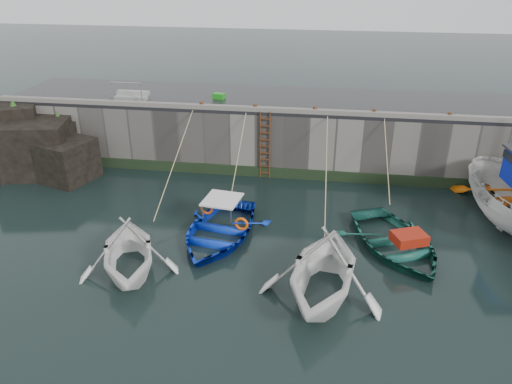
# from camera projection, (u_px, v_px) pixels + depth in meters

# --- Properties ---
(ground) EXTENTS (120.00, 120.00, 0.00)m
(ground) POSITION_uv_depth(u_px,v_px,m) (287.00, 318.00, 14.63)
(ground) COLOR black
(ground) RESTS_ON ground
(quay_back) EXTENTS (30.00, 5.00, 3.00)m
(quay_back) POSITION_uv_depth(u_px,v_px,m) (311.00, 132.00, 25.11)
(quay_back) COLOR slate
(quay_back) RESTS_ON ground
(road_back) EXTENTS (30.00, 5.00, 0.16)m
(road_back) POSITION_uv_depth(u_px,v_px,m) (312.00, 101.00, 24.42)
(road_back) COLOR black
(road_back) RESTS_ON quay_back
(kerb_back) EXTENTS (30.00, 0.30, 0.20)m
(kerb_back) POSITION_uv_depth(u_px,v_px,m) (310.00, 111.00, 22.25)
(kerb_back) COLOR slate
(kerb_back) RESTS_ON road_back
(algae_back) EXTENTS (30.00, 0.08, 0.50)m
(algae_back) POSITION_uv_depth(u_px,v_px,m) (307.00, 175.00, 23.39)
(algae_back) COLOR black
(algae_back) RESTS_ON ground
(rock_outcrop) EXTENTS (5.85, 4.24, 3.41)m
(rock_outcrop) POSITION_uv_depth(u_px,v_px,m) (37.00, 146.00, 23.93)
(rock_outcrop) COLOR black
(rock_outcrop) RESTS_ON ground
(ladder) EXTENTS (0.51, 0.08, 3.20)m
(ladder) POSITION_uv_depth(u_px,v_px,m) (265.00, 146.00, 23.03)
(ladder) COLOR #3F1E0F
(ladder) RESTS_ON ground
(boat_near_white) EXTENTS (4.86, 5.18, 2.19)m
(boat_near_white) POSITION_uv_depth(u_px,v_px,m) (130.00, 270.00, 16.81)
(boat_near_white) COLOR white
(boat_near_white) RESTS_ON ground
(boat_near_white_rope) EXTENTS (0.04, 6.42, 3.10)m
(boat_near_white_rope) POSITION_uv_depth(u_px,v_px,m) (177.00, 199.00, 21.65)
(boat_near_white_rope) COLOR tan
(boat_near_white_rope) RESTS_ON ground
(boat_near_blue) EXTENTS (4.15, 5.36, 1.02)m
(boat_near_blue) POSITION_uv_depth(u_px,v_px,m) (219.00, 236.00, 18.83)
(boat_near_blue) COLOR #0C30C1
(boat_near_blue) RESTS_ON ground
(boat_near_blue_rope) EXTENTS (0.04, 4.15, 3.10)m
(boat_near_blue_rope) POSITION_uv_depth(u_px,v_px,m) (238.00, 190.00, 22.50)
(boat_near_blue_rope) COLOR tan
(boat_near_blue_rope) RESTS_ON ground
(boat_near_blacktrim) EXTENTS (4.82, 5.37, 2.52)m
(boat_near_blacktrim) POSITION_uv_depth(u_px,v_px,m) (322.00, 295.00, 15.61)
(boat_near_blacktrim) COLOR white
(boat_near_blacktrim) RESTS_ON ground
(boat_near_blacktrim_rope) EXTENTS (0.04, 6.77, 3.10)m
(boat_near_blacktrim_rope) POSITION_uv_depth(u_px,v_px,m) (326.00, 211.00, 20.62)
(boat_near_blacktrim_rope) COLOR tan
(boat_near_blacktrim_rope) RESTS_ON ground
(boat_near_navy) EXTENTS (5.16, 5.91, 1.02)m
(boat_near_navy) POSITION_uv_depth(u_px,v_px,m) (394.00, 248.00, 18.06)
(boat_near_navy) COLOR #19584B
(boat_near_navy) RESTS_ON ground
(boat_near_navy_rope) EXTENTS (0.04, 4.06, 3.10)m
(boat_near_navy_rope) POSITION_uv_depth(u_px,v_px,m) (385.00, 199.00, 21.68)
(boat_near_navy_rope) COLOR tan
(boat_near_navy_rope) RESTS_ON ground
(fish_crate) EXTENTS (0.62, 0.49, 0.27)m
(fish_crate) POSITION_uv_depth(u_px,v_px,m) (219.00, 96.00, 24.46)
(fish_crate) COLOR #1E911A
(fish_crate) RESTS_ON road_back
(railing) EXTENTS (1.60, 1.05, 1.00)m
(railing) POSITION_uv_depth(u_px,v_px,m) (132.00, 95.00, 24.36)
(railing) COLOR #A5A8AD
(railing) RESTS_ON road_back
(bollard_a) EXTENTS (0.18, 0.18, 0.28)m
(bollard_a) POSITION_uv_depth(u_px,v_px,m) (202.00, 105.00, 22.99)
(bollard_a) COLOR #3F1E0F
(bollard_a) RESTS_ON road_back
(bollard_b) EXTENTS (0.18, 0.18, 0.28)m
(bollard_b) POSITION_uv_depth(u_px,v_px,m) (255.00, 107.00, 22.66)
(bollard_b) COLOR #3F1E0F
(bollard_b) RESTS_ON road_back
(bollard_c) EXTENTS (0.18, 0.18, 0.28)m
(bollard_c) POSITION_uv_depth(u_px,v_px,m) (315.00, 110.00, 22.29)
(bollard_c) COLOR #3F1E0F
(bollard_c) RESTS_ON road_back
(bollard_d) EXTENTS (0.18, 0.18, 0.28)m
(bollard_d) POSITION_uv_depth(u_px,v_px,m) (374.00, 112.00, 21.94)
(bollard_d) COLOR #3F1E0F
(bollard_d) RESTS_ON road_back
(bollard_e) EXTENTS (0.18, 0.18, 0.28)m
(bollard_e) POSITION_uv_depth(u_px,v_px,m) (450.00, 116.00, 21.52)
(bollard_e) COLOR #3F1E0F
(bollard_e) RESTS_ON road_back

